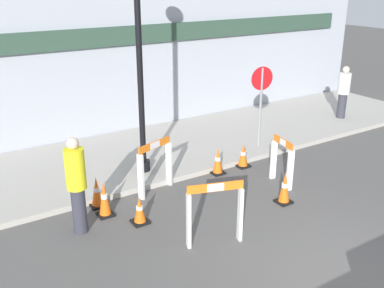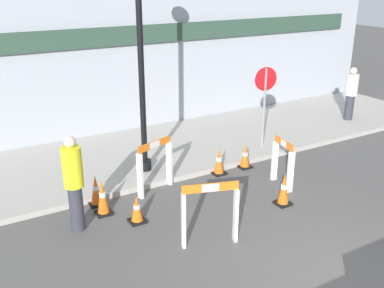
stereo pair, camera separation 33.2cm
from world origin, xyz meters
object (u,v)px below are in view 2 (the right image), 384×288
(stop_sign, at_px, (265,94))
(streetlamp_post, at_px, (140,27))
(person_pedestrian, at_px, (351,92))
(person_worker, at_px, (74,181))

(stop_sign, bearing_deg, streetlamp_post, 7.16)
(stop_sign, distance_m, person_pedestrian, 3.88)
(streetlamp_post, xyz_separation_m, person_pedestrian, (7.08, 0.33, -2.34))
(person_worker, relative_size, person_pedestrian, 1.11)
(person_worker, height_order, person_pedestrian, person_worker)
(stop_sign, xyz_separation_m, person_pedestrian, (3.81, 0.51, -0.54))
(person_pedestrian, bearing_deg, stop_sign, 33.08)
(person_pedestrian, bearing_deg, streetlamp_post, 28.02)
(person_pedestrian, bearing_deg, person_worker, 37.14)
(streetlamp_post, height_order, person_worker, streetlamp_post)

